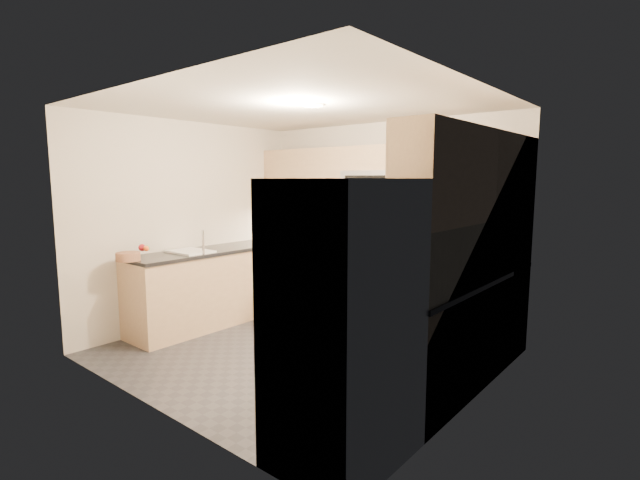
{
  "coord_description": "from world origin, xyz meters",
  "views": [
    {
      "loc": [
        3.14,
        -3.42,
        1.8
      ],
      "look_at": [
        0.0,
        0.35,
        1.15
      ],
      "focal_mm": 26.0,
      "sensor_mm": 36.0,
      "label": 1
    }
  ],
  "objects_px": {
    "gas_range": "(368,288)",
    "utensil_bowl": "(469,254)",
    "refrigerator": "(345,322)",
    "microwave": "(375,187)",
    "cutting_board": "(306,243)",
    "fruit_basket": "(128,257)"
  },
  "relations": [
    {
      "from": "gas_range",
      "to": "utensil_bowl",
      "type": "height_order",
      "value": "utensil_bowl"
    },
    {
      "from": "gas_range",
      "to": "refrigerator",
      "type": "relative_size",
      "value": 0.51
    },
    {
      "from": "microwave",
      "to": "cutting_board",
      "type": "height_order",
      "value": "microwave"
    },
    {
      "from": "refrigerator",
      "to": "microwave",
      "type": "bearing_deg",
      "value": 119.62
    },
    {
      "from": "fruit_basket",
      "to": "gas_range",
      "type": "bearing_deg",
      "value": 56.77
    },
    {
      "from": "utensil_bowl",
      "to": "cutting_board",
      "type": "bearing_deg",
      "value": -177.87
    },
    {
      "from": "gas_range",
      "to": "microwave",
      "type": "bearing_deg",
      "value": 90.0
    },
    {
      "from": "microwave",
      "to": "utensil_bowl",
      "type": "distance_m",
      "value": 1.44
    },
    {
      "from": "fruit_basket",
      "to": "microwave",
      "type": "bearing_deg",
      "value": 58.15
    },
    {
      "from": "gas_range",
      "to": "cutting_board",
      "type": "height_order",
      "value": "cutting_board"
    },
    {
      "from": "microwave",
      "to": "refrigerator",
      "type": "bearing_deg",
      "value": -60.38
    },
    {
      "from": "refrigerator",
      "to": "utensil_bowl",
      "type": "height_order",
      "value": "refrigerator"
    },
    {
      "from": "microwave",
      "to": "fruit_basket",
      "type": "xyz_separation_m",
      "value": [
        -1.5,
        -2.41,
        -0.72
      ]
    },
    {
      "from": "utensil_bowl",
      "to": "cutting_board",
      "type": "relative_size",
      "value": 0.72
    },
    {
      "from": "refrigerator",
      "to": "fruit_basket",
      "type": "relative_size",
      "value": 7.29
    },
    {
      "from": "microwave",
      "to": "fruit_basket",
      "type": "distance_m",
      "value": 2.93
    },
    {
      "from": "cutting_board",
      "to": "refrigerator",
      "type": "bearing_deg",
      "value": -44.49
    },
    {
      "from": "gas_range",
      "to": "fruit_basket",
      "type": "bearing_deg",
      "value": -123.23
    },
    {
      "from": "utensil_bowl",
      "to": "cutting_board",
      "type": "height_order",
      "value": "utensil_bowl"
    },
    {
      "from": "gas_range",
      "to": "microwave",
      "type": "distance_m",
      "value": 1.25
    },
    {
      "from": "gas_range",
      "to": "utensil_bowl",
      "type": "relative_size",
      "value": 3.5
    },
    {
      "from": "cutting_board",
      "to": "fruit_basket",
      "type": "bearing_deg",
      "value": -103.75
    }
  ]
}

